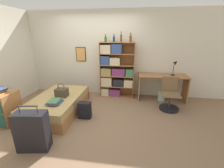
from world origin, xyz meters
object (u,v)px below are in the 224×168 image
at_px(book_stack_on_bed, 55,102).
at_px(bottle_brown, 114,39).
at_px(suitcase, 32,131).
at_px(bookcase, 115,72).
at_px(desk, 162,82).
at_px(desk_chair, 169,100).
at_px(backpack, 85,110).
at_px(desk_lamp, 175,65).
at_px(waste_bin, 161,96).
at_px(handbag, 62,92).
at_px(bottle_blue, 131,39).
at_px(bottle_clear, 121,38).
at_px(dresser, 1,108).
at_px(bed, 58,104).
at_px(bottle_green, 106,39).

height_order(book_stack_on_bed, bottle_brown, bottle_brown).
xyz_separation_m(suitcase, bookcase, (1.06, 2.55, 0.45)).
bearing_deg(desk, suitcase, -135.44).
distance_m(desk, desk_chair, 0.66).
bearing_deg(backpack, desk_lamp, 31.23).
xyz_separation_m(desk, desk_lamp, (0.30, 0.02, 0.52)).
bearing_deg(desk_chair, backpack, -159.82).
bearing_deg(book_stack_on_bed, backpack, 16.92).
height_order(bookcase, bottle_brown, bottle_brown).
xyz_separation_m(desk, waste_bin, (0.01, -0.05, -0.41)).
xyz_separation_m(handbag, bottle_brown, (1.14, 1.27, 1.24)).
height_order(book_stack_on_bed, suitcase, suitcase).
bearing_deg(bottle_blue, bottle_clear, -171.27).
bearing_deg(dresser, bed, 33.40).
xyz_separation_m(bed, waste_bin, (2.72, 1.08, -0.07)).
bearing_deg(desk, bottle_green, 176.05).
height_order(bottle_green, desk_lamp, bottle_green).
bearing_deg(suitcase, desk_lamp, 41.54).
relative_size(bottle_green, bottle_clear, 0.74).
xyz_separation_m(backpack, waste_bin, (1.96, 1.29, -0.06)).
bearing_deg(bottle_blue, waste_bin, -11.68).
relative_size(bed, bottle_green, 8.53).
xyz_separation_m(bottle_blue, desk, (0.98, -0.15, -1.23)).
relative_size(bed, desk_chair, 2.16).
bearing_deg(waste_bin, bookcase, 173.80).
xyz_separation_m(dresser, desk_lamp, (4.01, 1.82, 0.72)).
height_order(bookcase, desk, bookcase).
bearing_deg(bed, bottle_green, 51.13).
bearing_deg(desk_chair, dresser, -162.47).
xyz_separation_m(handbag, suitcase, (0.11, -1.34, -0.17)).
distance_m(bed, handbag, 0.34).
relative_size(handbag, backpack, 0.86).
distance_m(dresser, bottle_blue, 3.64).
relative_size(bed, handbag, 5.34).
distance_m(bottle_blue, backpack, 2.39).
relative_size(handbag, dresser, 0.48).
height_order(handbag, desk_chair, desk_chair).
height_order(dresser, desk, desk).
xyz_separation_m(book_stack_on_bed, bookcase, (1.14, 1.63, 0.35)).
xyz_separation_m(bookcase, waste_bin, (1.44, -0.16, -0.67)).
bearing_deg(bottle_clear, handbag, -137.95).
bearing_deg(dresser, handbag, 31.53).
bearing_deg(desk_lamp, suitcase, -138.46).
bearing_deg(desk_lamp, bookcase, 177.43).
distance_m(suitcase, bottle_green, 3.04).
height_order(desk, desk_chair, desk_chair).
bearing_deg(bed, suitcase, -80.44).
height_order(bottle_blue, desk, bottle_blue).
bearing_deg(desk_chair, bookcase, 155.96).
height_order(bookcase, bottle_clear, bottle_clear).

